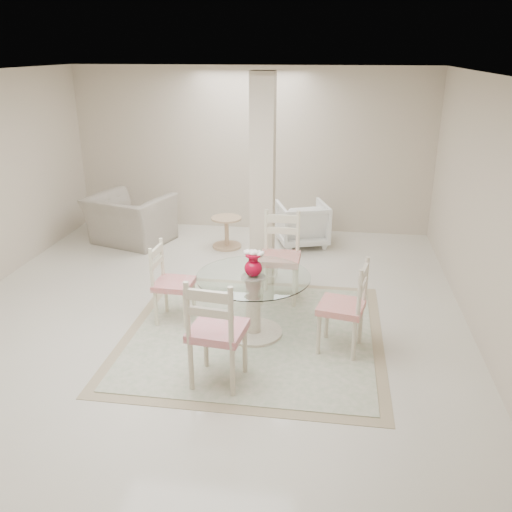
# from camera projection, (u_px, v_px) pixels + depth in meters

# --- Properties ---
(ground) EXTENTS (7.00, 7.00, 0.00)m
(ground) POSITION_uv_depth(u_px,v_px,m) (205.00, 320.00, 6.29)
(ground) COLOR silver
(ground) RESTS_ON ground
(room_shell) EXTENTS (6.02, 7.02, 2.71)m
(room_shell) POSITION_uv_depth(u_px,v_px,m) (198.00, 161.00, 5.62)
(room_shell) COLOR beige
(room_shell) RESTS_ON ground
(column) EXTENTS (0.30, 0.30, 2.70)m
(column) POSITION_uv_depth(u_px,v_px,m) (263.00, 182.00, 6.93)
(column) COLOR beige
(column) RESTS_ON ground
(area_rug) EXTENTS (2.80, 2.80, 0.02)m
(area_rug) POSITION_uv_depth(u_px,v_px,m) (253.00, 334.00, 5.96)
(area_rug) COLOR tan
(area_rug) RESTS_ON ground
(dining_table) EXTENTS (1.21, 1.21, 0.70)m
(dining_table) POSITION_uv_depth(u_px,v_px,m) (253.00, 305.00, 5.84)
(dining_table) COLOR #F0E0C6
(dining_table) RESTS_ON ground
(red_vase) EXTENTS (0.22, 0.19, 0.29)m
(red_vase) POSITION_uv_depth(u_px,v_px,m) (253.00, 264.00, 5.67)
(red_vase) COLOR #AA0522
(red_vase) RESTS_ON dining_table
(dining_chair_east) EXTENTS (0.52, 0.52, 1.10)m
(dining_chair_east) POSITION_uv_depth(u_px,v_px,m) (349.00, 300.00, 5.43)
(dining_chair_east) COLOR beige
(dining_chair_east) RESTS_ON ground
(dining_chair_north) EXTENTS (0.48, 0.49, 1.21)m
(dining_chair_north) POSITION_uv_depth(u_px,v_px,m) (281.00, 250.00, 6.64)
(dining_chair_north) COLOR #F5EDC9
(dining_chair_north) RESTS_ON ground
(dining_chair_west) EXTENTS (0.43, 0.43, 1.03)m
(dining_chair_west) POSITION_uv_depth(u_px,v_px,m) (168.00, 277.00, 6.08)
(dining_chair_west) COLOR #F2EBC7
(dining_chair_west) RESTS_ON ground
(dining_chair_south) EXTENTS (0.54, 0.54, 1.21)m
(dining_chair_south) POSITION_uv_depth(u_px,v_px,m) (215.00, 325.00, 4.83)
(dining_chair_south) COLOR beige
(dining_chair_south) RESTS_ON ground
(recliner_taupe) EXTENTS (1.44, 1.34, 0.77)m
(recliner_taupe) POSITION_uv_depth(u_px,v_px,m) (130.00, 219.00, 8.66)
(recliner_taupe) COLOR #A19785
(recliner_taupe) RESTS_ON ground
(armchair_white) EXTENTS (0.94, 0.95, 0.69)m
(armchair_white) POSITION_uv_depth(u_px,v_px,m) (302.00, 224.00, 8.58)
(armchair_white) COLOR white
(armchair_white) RESTS_ON ground
(side_table) EXTENTS (0.47, 0.47, 0.49)m
(side_table) POSITION_uv_depth(u_px,v_px,m) (227.00, 233.00, 8.50)
(side_table) COLOR tan
(side_table) RESTS_ON ground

